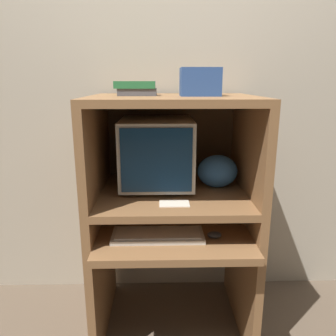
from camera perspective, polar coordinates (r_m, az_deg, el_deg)
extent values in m
cube|color=#B2A893|center=(2.05, 0.44, 12.84)|extent=(6.00, 0.06, 2.60)
cube|color=brown|center=(1.98, -11.28, -17.46)|extent=(0.04, 0.68, 0.64)
cube|color=brown|center=(2.01, 12.64, -17.07)|extent=(0.04, 0.68, 0.64)
cube|color=brown|center=(1.62, 1.09, -12.52)|extent=(0.75, 0.42, 0.04)
cube|color=brown|center=(1.80, -11.94, -6.47)|extent=(0.04, 0.68, 0.17)
cube|color=brown|center=(1.83, 13.36, -6.21)|extent=(0.04, 0.68, 0.17)
cube|color=brown|center=(1.75, 0.82, -4.52)|extent=(0.75, 0.68, 0.04)
cube|color=brown|center=(1.71, -12.53, 3.87)|extent=(0.04, 0.68, 0.49)
cube|color=brown|center=(1.74, 14.01, 3.97)|extent=(0.04, 0.68, 0.49)
cube|color=brown|center=(1.65, 0.89, 11.84)|extent=(0.75, 0.68, 0.04)
cube|color=#48321E|center=(2.00, 0.49, 5.80)|extent=(0.75, 0.01, 0.49)
cylinder|color=beige|center=(1.82, -1.91, -2.84)|extent=(0.21, 0.21, 0.02)
cube|color=beige|center=(1.77, -1.96, 2.88)|extent=(0.38, 0.41, 0.35)
cube|color=navy|center=(1.57, -2.03, 1.31)|extent=(0.34, 0.01, 0.31)
cube|color=beige|center=(1.61, -1.76, -11.63)|extent=(0.44, 0.17, 0.02)
cube|color=silver|center=(1.60, -1.77, -11.21)|extent=(0.40, 0.13, 0.01)
ellipsoid|color=#28282B|center=(1.62, 8.08, -11.44)|extent=(0.07, 0.05, 0.03)
ellipsoid|color=#336BB7|center=(1.80, 8.60, -0.54)|extent=(0.22, 0.16, 0.18)
cube|color=#4C4C51|center=(1.69, -5.30, 13.05)|extent=(0.19, 0.14, 0.04)
cube|color=#236638|center=(1.68, -5.72, 14.23)|extent=(0.20, 0.15, 0.03)
cube|color=beige|center=(1.56, 0.93, -6.20)|extent=(0.14, 0.09, 0.00)
cube|color=navy|center=(1.64, 5.58, 14.70)|extent=(0.19, 0.16, 0.13)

